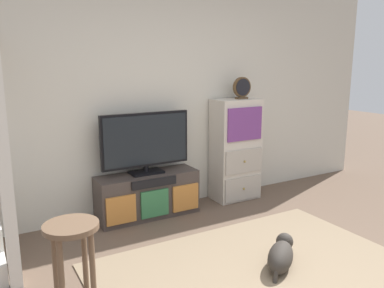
% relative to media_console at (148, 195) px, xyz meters
% --- Properties ---
extents(back_wall, '(6.40, 0.12, 2.70)m').
position_rel_media_console_xyz_m(back_wall, '(0.30, 0.27, 1.10)').
color(back_wall, beige).
rests_on(back_wall, ground_plane).
extents(area_rug, '(2.60, 1.80, 0.01)m').
position_rel_media_console_xyz_m(area_rug, '(0.30, -1.59, -0.24)').
color(area_rug, '#847056').
rests_on(area_rug, ground_plane).
extents(media_console, '(1.14, 0.38, 0.49)m').
position_rel_media_console_xyz_m(media_console, '(0.00, 0.00, 0.00)').
color(media_console, '#423833').
rests_on(media_console, ground_plane).
extents(television, '(1.01, 0.22, 0.67)m').
position_rel_media_console_xyz_m(television, '(0.00, 0.02, 0.61)').
color(television, black).
rests_on(television, media_console).
extents(side_cabinet, '(0.58, 0.38, 1.26)m').
position_rel_media_console_xyz_m(side_cabinet, '(1.20, 0.01, 0.38)').
color(side_cabinet, beige).
rests_on(side_cabinet, ground_plane).
extents(desk_clock, '(0.24, 0.08, 0.26)m').
position_rel_media_console_xyz_m(desk_clock, '(1.26, -0.00, 1.14)').
color(desk_clock, '#4C3823').
rests_on(desk_clock, side_cabinet).
extents(bar_stool_near, '(0.34, 0.34, 0.73)m').
position_rel_media_console_xyz_m(bar_stool_near, '(-1.16, -1.53, 0.30)').
color(bar_stool_near, brown).
rests_on(bar_stool_near, ground_plane).
extents(dog, '(0.47, 0.43, 0.23)m').
position_rel_media_console_xyz_m(dog, '(0.52, -1.59, -0.13)').
color(dog, '#332D28').
rests_on(dog, ground_plane).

